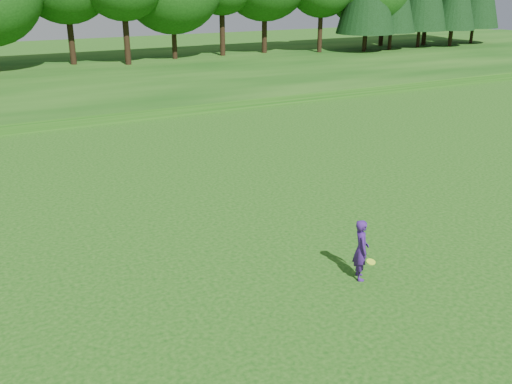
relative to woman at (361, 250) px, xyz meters
name	(u,v)px	position (x,y,z in m)	size (l,w,h in m)	color
ground	(327,259)	(-0.14, 1.30, -0.83)	(140.00, 140.00, 0.00)	#10480D
berm	(78,78)	(-0.14, 35.30, -0.53)	(130.00, 30.00, 0.60)	#10480D
walking_path	(129,118)	(-0.14, 21.30, -0.81)	(130.00, 1.60, 0.04)	gray
woman	(361,250)	(0.00, 0.00, 0.00)	(0.62, 0.92, 1.67)	#3F1A77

